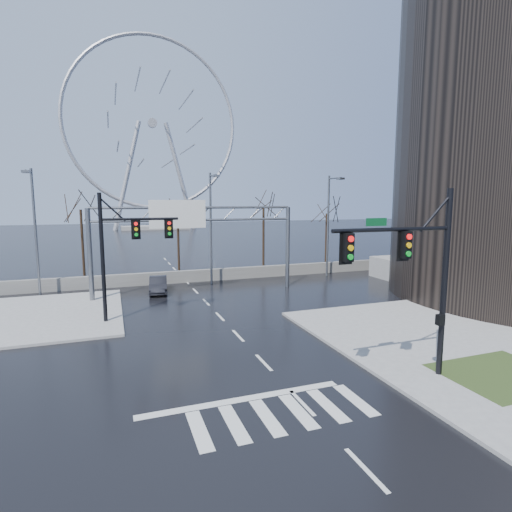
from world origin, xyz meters
name	(u,v)px	position (x,y,z in m)	size (l,w,h in m)	color
ground	(264,363)	(0.00, 0.00, 0.00)	(260.00, 260.00, 0.00)	black
sidewalk_right_ext	(407,326)	(10.00, 2.00, 0.07)	(12.00, 10.00, 0.15)	gray
sidewalk_far	(41,315)	(-11.00, 12.00, 0.07)	(10.00, 12.00, 0.15)	gray
grass_strip	(502,374)	(9.00, -5.00, 0.15)	(5.00, 4.00, 0.02)	#263918
barrier_wall	(187,276)	(0.00, 20.00, 0.55)	(52.00, 0.50, 1.10)	slate
signal_mast_near	(420,267)	(5.14, -4.04, 4.87)	(5.52, 0.41, 8.00)	black
signal_mast_far	(122,245)	(-5.87, 8.96, 4.83)	(4.72, 0.41, 8.00)	black
sign_gantry	(192,231)	(-0.38, 14.96, 5.18)	(16.36, 0.40, 7.60)	slate
streetlight_left	(34,222)	(-12.00, 18.16, 5.89)	(0.50, 2.55, 10.00)	slate
streetlight_mid	(212,220)	(2.00, 18.16, 5.89)	(0.50, 2.55, 10.00)	slate
streetlight_right	(330,218)	(14.00, 18.16, 5.89)	(0.50, 2.55, 10.00)	slate
tree_left	(81,218)	(-9.00, 23.50, 5.98)	(3.75, 3.75, 7.50)	black
tree_center	(178,224)	(0.00, 24.50, 5.17)	(3.25, 3.25, 6.50)	black
tree_right	(264,213)	(9.00, 23.50, 6.22)	(3.90, 3.90, 7.80)	black
tree_far_right	(327,220)	(17.00, 24.00, 5.41)	(3.40, 3.40, 6.80)	black
ferris_wheel	(153,130)	(5.00, 95.00, 26.13)	(45.00, 6.00, 50.91)	gray
car	(158,285)	(-2.99, 16.55, 0.66)	(1.40, 4.01, 1.32)	black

